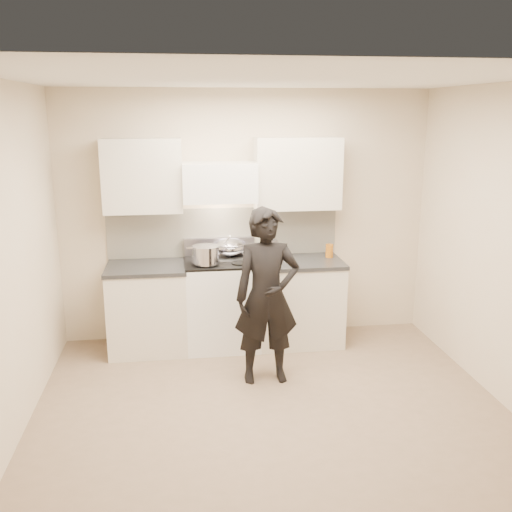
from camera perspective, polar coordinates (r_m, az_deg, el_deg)
The scene contains 11 objects.
ground_plane at distance 5.04m, azimuth 1.49°, elevation -14.96°, with size 4.00×4.00×0.00m, color #866E59.
room_shell at distance 4.84m, azimuth 0.24°, elevation 3.98°, with size 4.04×3.54×2.70m.
stove at distance 6.11m, azimuth -3.41°, elevation -4.72°, with size 0.76×0.65×0.96m.
counter_right at distance 6.23m, azimuth 4.25°, elevation -4.50°, with size 0.92×0.67×0.92m.
counter_left at distance 6.11m, azimuth -10.74°, elevation -5.09°, with size 0.82×0.67×0.92m.
wok at distance 6.10m, azimuth -2.63°, elevation 0.89°, with size 0.34×0.42×0.28m.
stock_pot at distance 5.80m, azimuth -5.04°, elevation 0.14°, with size 0.39×0.33×0.18m.
utensil_crock at distance 6.19m, azimuth 1.49°, elevation 0.91°, with size 0.14×0.14×0.36m.
spice_jar at distance 6.21m, azimuth 1.97°, elevation 0.37°, with size 0.05×0.05×0.10m.
oil_glass at distance 6.24m, azimuth 7.35°, elevation 0.52°, with size 0.08×0.08×0.14m.
person at distance 5.22m, azimuth 1.10°, elevation -4.07°, with size 0.60×0.39×1.64m, color black.
Camera 1 is at (-0.72, -4.34, 2.46)m, focal length 40.00 mm.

